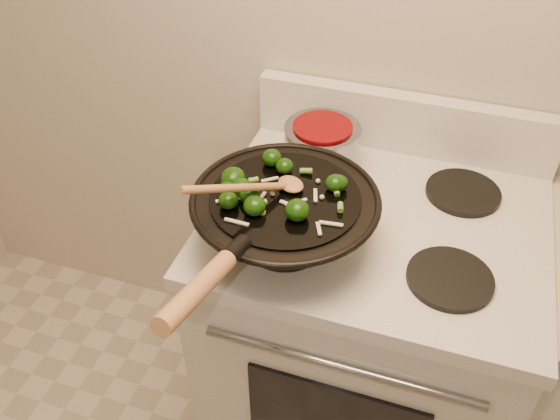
% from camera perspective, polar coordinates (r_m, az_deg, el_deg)
% --- Properties ---
extents(stove, '(0.78, 0.67, 1.08)m').
position_cam_1_polar(stove, '(1.73, 7.80, -11.91)').
color(stove, silver).
rests_on(stove, ground).
extents(wok, '(0.40, 0.67, 0.24)m').
position_cam_1_polar(wok, '(1.26, 0.40, -0.69)').
color(wok, black).
rests_on(wok, stove).
extents(stirfry, '(0.28, 0.23, 0.05)m').
position_cam_1_polar(stirfry, '(1.23, -1.49, 2.24)').
color(stirfry, '#113408').
rests_on(stirfry, wok).
extents(wooden_spoon, '(0.19, 0.25, 0.12)m').
position_cam_1_polar(wooden_spoon, '(1.19, -1.79, 2.31)').
color(wooden_spoon, '#AB7343').
rests_on(wooden_spoon, wok).
extents(saucepan, '(0.19, 0.31, 0.11)m').
position_cam_1_polar(saucepan, '(1.50, 4.03, 6.24)').
color(saucepan, gray).
rests_on(saucepan, stove).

